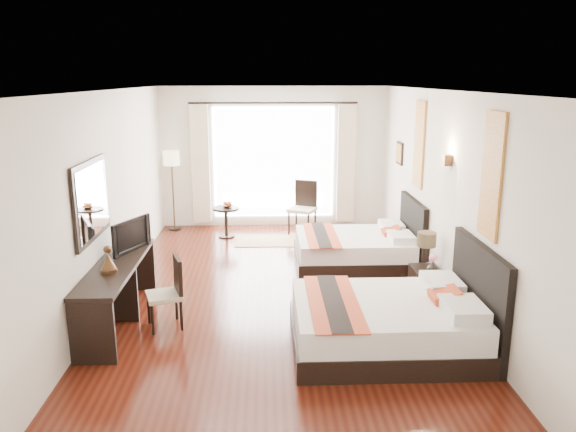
{
  "coord_description": "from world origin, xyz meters",
  "views": [
    {
      "loc": [
        -0.15,
        -7.47,
        2.96
      ],
      "look_at": [
        0.15,
        0.14,
        1.07
      ],
      "focal_mm": 35.0,
      "sensor_mm": 36.0,
      "label": 1
    }
  ],
  "objects_px": {
    "television": "(127,235)",
    "window_chair": "(303,218)",
    "vase": "(433,263)",
    "fruit_bowl": "(227,206)",
    "table_lamp": "(427,242)",
    "console_desk": "(118,293)",
    "bed_far": "(359,248)",
    "desk_chair": "(166,306)",
    "nightstand": "(425,284)",
    "side_table": "(226,222)",
    "bed_near": "(393,321)",
    "floor_lamp": "(172,163)"
  },
  "relations": [
    {
      "from": "television",
      "to": "window_chair",
      "type": "height_order",
      "value": "television"
    },
    {
      "from": "vase",
      "to": "fruit_bowl",
      "type": "xyz_separation_m",
      "value": [
        -2.93,
        3.38,
        0.03
      ]
    },
    {
      "from": "table_lamp",
      "to": "window_chair",
      "type": "distance_m",
      "value": 3.65
    },
    {
      "from": "table_lamp",
      "to": "console_desk",
      "type": "height_order",
      "value": "table_lamp"
    },
    {
      "from": "bed_far",
      "to": "television",
      "type": "xyz_separation_m",
      "value": [
        -3.31,
        -1.52,
        0.69
      ]
    },
    {
      "from": "console_desk",
      "to": "desk_chair",
      "type": "xyz_separation_m",
      "value": [
        0.61,
        -0.17,
        -0.11
      ]
    },
    {
      "from": "desk_chair",
      "to": "table_lamp",
      "type": "bearing_deg",
      "value": 176.04
    },
    {
      "from": "nightstand",
      "to": "desk_chair",
      "type": "xyz_separation_m",
      "value": [
        -3.39,
        -0.74,
        0.04
      ]
    },
    {
      "from": "television",
      "to": "side_table",
      "type": "bearing_deg",
      "value": 6.94
    },
    {
      "from": "bed_near",
      "to": "fruit_bowl",
      "type": "relative_size",
      "value": 10.71
    },
    {
      "from": "bed_near",
      "to": "vase",
      "type": "distance_m",
      "value": 1.47
    },
    {
      "from": "bed_near",
      "to": "television",
      "type": "relative_size",
      "value": 2.83
    },
    {
      "from": "vase",
      "to": "console_desk",
      "type": "distance_m",
      "value": 4.06
    },
    {
      "from": "desk_chair",
      "to": "floor_lamp",
      "type": "height_order",
      "value": "floor_lamp"
    },
    {
      "from": "fruit_bowl",
      "to": "desk_chair",
      "type": "bearing_deg",
      "value": -97.04
    },
    {
      "from": "table_lamp",
      "to": "window_chair",
      "type": "bearing_deg",
      "value": 114.21
    },
    {
      "from": "bed_far",
      "to": "vase",
      "type": "xyz_separation_m",
      "value": [
        0.7,
        -1.66,
        0.29
      ]
    },
    {
      "from": "bed_far",
      "to": "floor_lamp",
      "type": "height_order",
      "value": "floor_lamp"
    },
    {
      "from": "nightstand",
      "to": "floor_lamp",
      "type": "xyz_separation_m",
      "value": [
        -4.0,
        3.79,
        1.11
      ]
    },
    {
      "from": "bed_far",
      "to": "side_table",
      "type": "bearing_deg",
      "value": 142.84
    },
    {
      "from": "bed_near",
      "to": "console_desk",
      "type": "relative_size",
      "value": 0.96
    },
    {
      "from": "nightstand",
      "to": "floor_lamp",
      "type": "bearing_deg",
      "value": 136.55
    },
    {
      "from": "console_desk",
      "to": "side_table",
      "type": "height_order",
      "value": "console_desk"
    },
    {
      "from": "nightstand",
      "to": "console_desk",
      "type": "distance_m",
      "value": 4.04
    },
    {
      "from": "side_table",
      "to": "window_chair",
      "type": "distance_m",
      "value": 1.49
    },
    {
      "from": "bed_near",
      "to": "table_lamp",
      "type": "distance_m",
      "value": 1.77
    },
    {
      "from": "side_table",
      "to": "table_lamp",
      "type": "bearing_deg",
      "value": -46.13
    },
    {
      "from": "nightstand",
      "to": "television",
      "type": "height_order",
      "value": "television"
    },
    {
      "from": "vase",
      "to": "desk_chair",
      "type": "relative_size",
      "value": 0.17
    },
    {
      "from": "side_table",
      "to": "fruit_bowl",
      "type": "xyz_separation_m",
      "value": [
        0.03,
        0.01,
        0.31
      ]
    },
    {
      "from": "table_lamp",
      "to": "desk_chair",
      "type": "xyz_separation_m",
      "value": [
        -3.41,
        -0.88,
        -0.52
      ]
    },
    {
      "from": "fruit_bowl",
      "to": "window_chair",
      "type": "relative_size",
      "value": 0.19
    },
    {
      "from": "console_desk",
      "to": "fruit_bowl",
      "type": "xyz_separation_m",
      "value": [
        1.1,
        3.79,
        0.22
      ]
    },
    {
      "from": "nightstand",
      "to": "table_lamp",
      "type": "distance_m",
      "value": 0.57
    },
    {
      "from": "television",
      "to": "side_table",
      "type": "relative_size",
      "value": 1.3
    },
    {
      "from": "desk_chair",
      "to": "window_chair",
      "type": "bearing_deg",
      "value": -133.21
    },
    {
      "from": "television",
      "to": "floor_lamp",
      "type": "distance_m",
      "value": 3.83
    },
    {
      "from": "side_table",
      "to": "bed_near",
      "type": "bearing_deg",
      "value": -64.68
    },
    {
      "from": "console_desk",
      "to": "fruit_bowl",
      "type": "distance_m",
      "value": 3.95
    },
    {
      "from": "vase",
      "to": "television",
      "type": "xyz_separation_m",
      "value": [
        -4.01,
        0.14,
        0.4
      ]
    },
    {
      "from": "table_lamp",
      "to": "fruit_bowl",
      "type": "relative_size",
      "value": 2.08
    },
    {
      "from": "console_desk",
      "to": "floor_lamp",
      "type": "bearing_deg",
      "value": 90.04
    },
    {
      "from": "window_chair",
      "to": "bed_far",
      "type": "bearing_deg",
      "value": 46.29
    },
    {
      "from": "vase",
      "to": "floor_lamp",
      "type": "relative_size",
      "value": 0.09
    },
    {
      "from": "table_lamp",
      "to": "side_table",
      "type": "distance_m",
      "value": 4.29
    },
    {
      "from": "bed_far",
      "to": "window_chair",
      "type": "height_order",
      "value": "bed_far"
    },
    {
      "from": "vase",
      "to": "console_desk",
      "type": "relative_size",
      "value": 0.07
    },
    {
      "from": "table_lamp",
      "to": "console_desk",
      "type": "distance_m",
      "value": 4.11
    },
    {
      "from": "nightstand",
      "to": "table_lamp",
      "type": "relative_size",
      "value": 1.14
    },
    {
      "from": "vase",
      "to": "desk_chair",
      "type": "bearing_deg",
      "value": -170.44
    }
  ]
}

